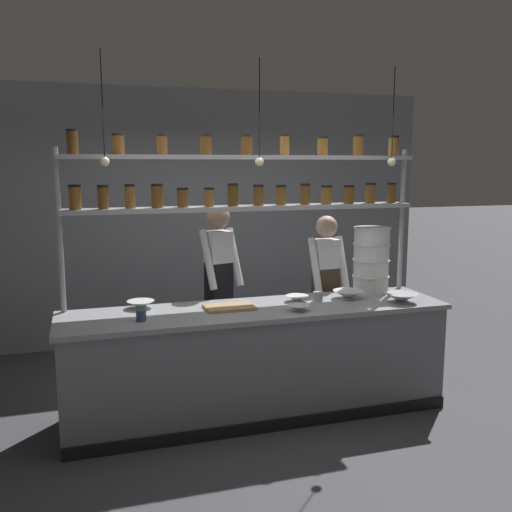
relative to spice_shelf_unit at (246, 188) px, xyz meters
name	(u,v)px	position (x,y,z in m)	size (l,w,h in m)	color
ground_plane	(257,413)	(0.00, -0.33, -1.89)	(40.00, 40.00, 0.00)	#3D3D42
back_wall	(200,216)	(0.00, 1.98, -0.41)	(5.61, 0.12, 2.96)	gray
prep_counter	(257,361)	(0.00, -0.33, -1.43)	(3.21, 0.76, 0.92)	gray
spice_shelf_unit	(246,188)	(0.00, 0.00, 0.00)	(3.10, 0.28, 2.36)	#999BA0
chef_left	(219,282)	(-0.15, 0.40, -0.89)	(0.42, 0.35, 1.72)	black
chef_center	(326,287)	(0.87, 0.23, -0.97)	(0.37, 0.29, 1.61)	black
container_stack	(371,260)	(1.19, -0.05, -0.67)	(0.34, 0.34, 0.60)	white
cutting_board	(229,307)	(-0.23, -0.29, -0.96)	(0.40, 0.26, 0.02)	#A88456
prep_bowl_near_left	(297,299)	(0.39, -0.22, -0.94)	(0.20, 0.20, 0.05)	white
prep_bowl_center_front	(299,308)	(0.29, -0.53, -0.94)	(0.18, 0.18, 0.05)	silver
prep_bowl_center_back	(141,305)	(-0.92, -0.06, -0.94)	(0.23, 0.23, 0.06)	silver
prep_bowl_near_right	(401,298)	(1.24, -0.51, -0.93)	(0.29, 0.29, 0.08)	#B2B7BC
prep_bowl_far_left	(348,295)	(0.86, -0.25, -0.93)	(0.27, 0.27, 0.07)	white
serving_cup_front	(318,297)	(0.57, -0.27, -0.93)	(0.09, 0.09, 0.08)	#B2B7BC
serving_cup_by_board	(141,315)	(-0.96, -0.45, -0.92)	(0.08, 0.08, 0.09)	#334C70
pendant_light_row	(259,155)	(0.02, -0.33, 0.27)	(2.45, 0.07, 0.83)	black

